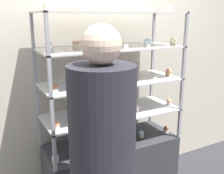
# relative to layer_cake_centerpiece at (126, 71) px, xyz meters

# --- Properties ---
(back_wall) EXTENTS (8.00, 0.05, 2.60)m
(back_wall) POSITION_rel_layer_cake_centerpiece_xyz_m (-0.15, 0.37, 0.02)
(back_wall) COLOR beige
(back_wall) RESTS_ON ground_plane
(display_base) EXTENTS (1.21, 0.47, 0.64)m
(display_base) POSITION_rel_layer_cake_centerpiece_xyz_m (-0.15, -0.01, -0.96)
(display_base) COLOR #333338
(display_base) RESTS_ON ground_plane
(display_riser_lower) EXTENTS (1.21, 0.47, 0.28)m
(display_riser_lower) POSITION_rel_layer_cake_centerpiece_xyz_m (-0.15, -0.01, -0.37)
(display_riser_lower) COLOR #99999E
(display_riser_lower) RESTS_ON display_base
(display_riser_middle) EXTENTS (1.21, 0.47, 0.28)m
(display_riser_middle) POSITION_rel_layer_cake_centerpiece_xyz_m (-0.15, -0.01, -0.09)
(display_riser_middle) COLOR #99999E
(display_riser_middle) RESTS_ON display_riser_lower
(display_riser_upper) EXTENTS (1.21, 0.47, 0.28)m
(display_riser_upper) POSITION_rel_layer_cake_centerpiece_xyz_m (-0.15, -0.01, 0.20)
(display_riser_upper) COLOR #99999E
(display_riser_upper) RESTS_ON display_riser_middle
(display_riser_top) EXTENTS (1.21, 0.47, 0.28)m
(display_riser_top) POSITION_rel_layer_cake_centerpiece_xyz_m (-0.15, -0.01, 0.48)
(display_riser_top) COLOR #99999E
(display_riser_top) RESTS_ON display_riser_upper
(layer_cake_centerpiece) EXTENTS (0.21, 0.21, 0.14)m
(layer_cake_centerpiece) POSITION_rel_layer_cake_centerpiece_xyz_m (0.00, 0.00, 0.00)
(layer_cake_centerpiece) COLOR #DBBC84
(layer_cake_centerpiece) RESTS_ON display_riser_middle
(sheet_cake_frosted) EXTENTS (0.20, 0.16, 0.06)m
(sheet_cake_frosted) POSITION_rel_layer_cake_centerpiece_xyz_m (-0.36, 0.01, 0.24)
(sheet_cake_frosted) COLOR beige
(sheet_cake_frosted) RESTS_ON display_riser_upper
(cupcake_0) EXTENTS (0.05, 0.05, 0.07)m
(cupcake_0) POSITION_rel_layer_cake_centerpiece_xyz_m (-0.71, -0.13, -0.61)
(cupcake_0) COLOR beige
(cupcake_0) RESTS_ON display_base
(cupcake_1) EXTENTS (0.05, 0.05, 0.07)m
(cupcake_1) POSITION_rel_layer_cake_centerpiece_xyz_m (-0.43, -0.08, -0.61)
(cupcake_1) COLOR #CCB28C
(cupcake_1) RESTS_ON display_base
(cupcake_2) EXTENTS (0.05, 0.05, 0.07)m
(cupcake_2) POSITION_rel_layer_cake_centerpiece_xyz_m (-0.15, -0.08, -0.61)
(cupcake_2) COLOR beige
(cupcake_2) RESTS_ON display_base
(cupcake_3) EXTENTS (0.05, 0.05, 0.07)m
(cupcake_3) POSITION_rel_layer_cake_centerpiece_xyz_m (0.13, -0.08, -0.61)
(cupcake_3) COLOR #CCB28C
(cupcake_3) RESTS_ON display_base
(cupcake_4) EXTENTS (0.05, 0.05, 0.07)m
(cupcake_4) POSITION_rel_layer_cake_centerpiece_xyz_m (0.41, -0.10, -0.61)
(cupcake_4) COLOR white
(cupcake_4) RESTS_ON display_base
(price_tag_0) EXTENTS (0.04, 0.00, 0.04)m
(price_tag_0) POSITION_rel_layer_cake_centerpiece_xyz_m (-0.17, -0.23, -0.62)
(price_tag_0) COLOR white
(price_tag_0) RESTS_ON display_base
(cupcake_5) EXTENTS (0.05, 0.05, 0.07)m
(cupcake_5) POSITION_rel_layer_cake_centerpiece_xyz_m (-0.69, -0.14, -0.32)
(cupcake_5) COLOR white
(cupcake_5) RESTS_ON display_riser_lower
(cupcake_6) EXTENTS (0.05, 0.05, 0.07)m
(cupcake_6) POSITION_rel_layer_cake_centerpiece_xyz_m (-0.32, -0.06, -0.32)
(cupcake_6) COLOR white
(cupcake_6) RESTS_ON display_riser_lower
(cupcake_7) EXTENTS (0.05, 0.05, 0.07)m
(cupcake_7) POSITION_rel_layer_cake_centerpiece_xyz_m (0.05, -0.11, -0.32)
(cupcake_7) COLOR beige
(cupcake_7) RESTS_ON display_riser_lower
(cupcake_8) EXTENTS (0.05, 0.05, 0.07)m
(cupcake_8) POSITION_rel_layer_cake_centerpiece_xyz_m (0.42, -0.11, -0.32)
(cupcake_8) COLOR beige
(cupcake_8) RESTS_ON display_riser_lower
(price_tag_1) EXTENTS (0.04, 0.00, 0.04)m
(price_tag_1) POSITION_rel_layer_cake_centerpiece_xyz_m (-0.23, -0.23, -0.33)
(price_tag_1) COLOR white
(price_tag_1) RESTS_ON display_riser_lower
(cupcake_9) EXTENTS (0.06, 0.06, 0.07)m
(cupcake_9) POSITION_rel_layer_cake_centerpiece_xyz_m (-0.68, -0.12, -0.04)
(cupcake_9) COLOR white
(cupcake_9) RESTS_ON display_riser_middle
(cupcake_10) EXTENTS (0.06, 0.06, 0.07)m
(cupcake_10) POSITION_rel_layer_cake_centerpiece_xyz_m (-0.43, -0.07, -0.04)
(cupcake_10) COLOR white
(cupcake_10) RESTS_ON display_riser_middle
(cupcake_11) EXTENTS (0.06, 0.06, 0.07)m
(cupcake_11) POSITION_rel_layer_cake_centerpiece_xyz_m (0.41, -0.09, -0.04)
(cupcake_11) COLOR #CCB28C
(cupcake_11) RESTS_ON display_riser_middle
(price_tag_2) EXTENTS (0.04, 0.00, 0.04)m
(price_tag_2) POSITION_rel_layer_cake_centerpiece_xyz_m (0.15, -0.23, -0.05)
(price_tag_2) COLOR white
(price_tag_2) RESTS_ON display_riser_middle
(cupcake_12) EXTENTS (0.06, 0.06, 0.07)m
(cupcake_12) POSITION_rel_layer_cake_centerpiece_xyz_m (-0.68, -0.06, 0.25)
(cupcake_12) COLOR beige
(cupcake_12) RESTS_ON display_riser_upper
(cupcake_13) EXTENTS (0.06, 0.06, 0.07)m
(cupcake_13) POSITION_rel_layer_cake_centerpiece_xyz_m (-0.15, -0.10, 0.25)
(cupcake_13) COLOR beige
(cupcake_13) RESTS_ON display_riser_upper
(cupcake_14) EXTENTS (0.06, 0.06, 0.07)m
(cupcake_14) POSITION_rel_layer_cake_centerpiece_xyz_m (0.13, -0.12, 0.25)
(cupcake_14) COLOR beige
(cupcake_14) RESTS_ON display_riser_upper
(cupcake_15) EXTENTS (0.06, 0.06, 0.07)m
(cupcake_15) POSITION_rel_layer_cake_centerpiece_xyz_m (0.40, -0.13, 0.25)
(cupcake_15) COLOR #CCB28C
(cupcake_15) RESTS_ON display_riser_upper
(price_tag_3) EXTENTS (0.04, 0.00, 0.04)m
(price_tag_3) POSITION_rel_layer_cake_centerpiece_xyz_m (-0.14, -0.23, 0.24)
(price_tag_3) COLOR white
(price_tag_3) RESTS_ON display_riser_upper
(cupcake_16) EXTENTS (0.05, 0.05, 0.07)m
(cupcake_16) POSITION_rel_layer_cake_centerpiece_xyz_m (-0.70, -0.11, 0.53)
(cupcake_16) COLOR white
(cupcake_16) RESTS_ON display_riser_top
(cupcake_17) EXTENTS (0.05, 0.05, 0.07)m
(cupcake_17) POSITION_rel_layer_cake_centerpiece_xyz_m (-0.41, -0.07, 0.53)
(cupcake_17) COLOR beige
(cupcake_17) RESTS_ON display_riser_top
(cupcake_18) EXTENTS (0.05, 0.05, 0.07)m
(cupcake_18) POSITION_rel_layer_cake_centerpiece_xyz_m (-0.15, -0.07, 0.53)
(cupcake_18) COLOR white
(cupcake_18) RESTS_ON display_riser_top
(cupcake_19) EXTENTS (0.05, 0.05, 0.07)m
(cupcake_19) POSITION_rel_layer_cake_centerpiece_xyz_m (0.12, -0.05, 0.53)
(cupcake_19) COLOR white
(cupcake_19) RESTS_ON display_riser_top
(cupcake_20) EXTENTS (0.05, 0.05, 0.07)m
(cupcake_20) POSITION_rel_layer_cake_centerpiece_xyz_m (0.40, -0.05, 0.53)
(cupcake_20) COLOR beige
(cupcake_20) RESTS_ON display_riser_top
(price_tag_4) EXTENTS (0.04, 0.00, 0.04)m
(price_tag_4) POSITION_rel_layer_cake_centerpiece_xyz_m (0.24, -0.23, 0.52)
(price_tag_4) COLOR white
(price_tag_4) RESTS_ON display_riser_top
(donut_glazed) EXTENTS (0.13, 0.13, 0.03)m
(donut_glazed) POSITION_rel_layer_cake_centerpiece_xyz_m (0.18, -0.02, 0.52)
(donut_glazed) COLOR #EFB2BC
(donut_glazed) RESTS_ON display_riser_top
(customer_figure) EXTENTS (0.40, 0.40, 1.71)m
(customer_figure) POSITION_rel_layer_cake_centerpiece_xyz_m (-0.56, -0.66, -0.36)
(customer_figure) COLOR black
(customer_figure) RESTS_ON ground_plane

